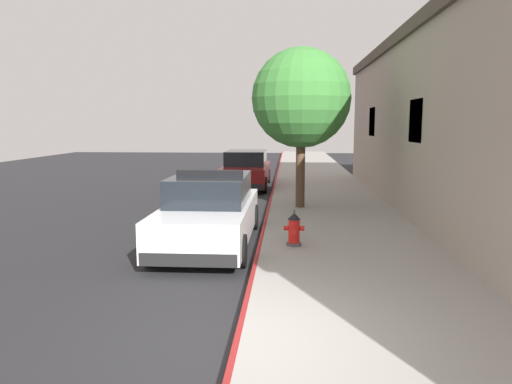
{
  "coord_description": "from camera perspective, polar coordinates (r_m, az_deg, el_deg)",
  "views": [
    {
      "loc": [
        0.56,
        -5.51,
        2.71
      ],
      "look_at": [
        -0.26,
        6.66,
        1.0
      ],
      "focal_mm": 34.31,
      "sensor_mm": 36.0,
      "label": 1
    }
  ],
  "objects": [
    {
      "name": "ground_plane",
      "position": [
        16.45,
        -12.74,
        -2.05
      ],
      "size": [
        31.35,
        60.0,
        0.2
      ],
      "primitive_type": "cube",
      "color": "#232326"
    },
    {
      "name": "sidewalk_pavement",
      "position": [
        15.79,
        8.6,
        -1.71
      ],
      "size": [
        3.77,
        60.0,
        0.15
      ],
      "primitive_type": "cube",
      "color": "gray",
      "rests_on": "ground"
    },
    {
      "name": "curb_painted_edge",
      "position": [
        15.75,
        1.61,
        -1.65
      ],
      "size": [
        0.08,
        60.0,
        0.15
      ],
      "primitive_type": "cube",
      "color": "maroon",
      "rests_on": "ground"
    },
    {
      "name": "police_cruiser",
      "position": [
        11.03,
        -5.41,
        -2.32
      ],
      "size": [
        1.94,
        4.84,
        1.68
      ],
      "color": "white",
      "rests_on": "ground"
    },
    {
      "name": "parked_car_silver_ahead",
      "position": [
        20.91,
        -1.17,
        2.58
      ],
      "size": [
        1.94,
        4.84,
        1.56
      ],
      "color": "maroon",
      "rests_on": "ground"
    },
    {
      "name": "fire_hydrant",
      "position": [
        10.38,
        4.45,
        -4.34
      ],
      "size": [
        0.44,
        0.4,
        0.76
      ],
      "color": "#4C4C51",
      "rests_on": "sidewalk_pavement"
    },
    {
      "name": "street_tree",
      "position": [
        15.03,
        5.3,
        10.81
      ],
      "size": [
        3.0,
        3.0,
        4.82
      ],
      "color": "brown",
      "rests_on": "sidewalk_pavement"
    }
  ]
}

